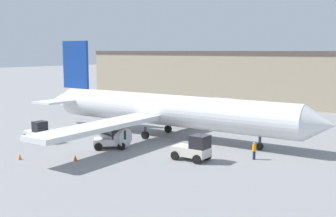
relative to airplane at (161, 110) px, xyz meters
name	(u,v)px	position (x,y,z in m)	size (l,w,h in m)	color
ground_plane	(168,137)	(0.98, 0.06, -3.15)	(400.00, 400.00, 0.00)	gray
terminal_building	(249,76)	(-8.38, 38.93, 1.83)	(72.90, 14.96, 9.93)	gray
airplane	(161,110)	(0.00, 0.00, 0.00)	(38.16, 35.68, 11.27)	silver
ground_crew_worker	(254,150)	(13.43, -3.06, -2.28)	(0.36, 0.36, 1.63)	#1E2338
baggage_tug	(194,148)	(9.23, -6.78, -2.02)	(3.45, 2.12, 2.43)	beige
belt_loader_truck	(112,139)	(-0.16, -7.85, -2.16)	(3.70, 3.67, 2.05)	silver
pushback_tug	(37,132)	(-8.96, -10.68, -2.09)	(2.75, 1.84, 2.34)	silver
safety_cone_near	(75,158)	(0.63, -13.45, -2.87)	(0.36, 0.36, 0.55)	#EF590F
safety_cone_far	(20,157)	(-3.70, -16.35, -2.87)	(0.36, 0.36, 0.55)	#EF590F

